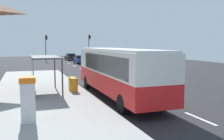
% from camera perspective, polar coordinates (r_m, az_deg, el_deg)
% --- Properties ---
extents(ground_plane, '(56.00, 92.00, 0.04)m').
position_cam_1_polar(ground_plane, '(30.34, -5.51, -0.70)').
color(ground_plane, '#262628').
extents(sidewalk_platform, '(6.20, 30.00, 0.18)m').
position_cam_1_polar(sidewalk_platform, '(17.56, -16.06, -5.44)').
color(sidewalk_platform, '#999993').
rests_on(sidewalk_platform, ground).
extents(lane_stripe_seg_0, '(0.16, 2.20, 0.01)m').
position_cam_1_polar(lane_stripe_seg_0, '(12.52, 19.69, -10.56)').
color(lane_stripe_seg_0, silver).
rests_on(lane_stripe_seg_0, ground).
extents(lane_stripe_seg_1, '(0.16, 2.20, 0.01)m').
position_cam_1_polar(lane_stripe_seg_1, '(16.54, 8.53, -6.26)').
color(lane_stripe_seg_1, silver).
rests_on(lane_stripe_seg_1, ground).
extents(lane_stripe_seg_2, '(0.16, 2.20, 0.01)m').
position_cam_1_polar(lane_stripe_seg_2, '(20.99, 2.00, -3.59)').
color(lane_stripe_seg_2, silver).
rests_on(lane_stripe_seg_2, ground).
extents(lane_stripe_seg_3, '(0.16, 2.20, 0.01)m').
position_cam_1_polar(lane_stripe_seg_3, '(25.64, -2.18, -1.84)').
color(lane_stripe_seg_3, silver).
rests_on(lane_stripe_seg_3, ground).
extents(lane_stripe_seg_4, '(0.16, 2.20, 0.01)m').
position_cam_1_polar(lane_stripe_seg_4, '(30.40, -5.06, -0.63)').
color(lane_stripe_seg_4, silver).
rests_on(lane_stripe_seg_4, ground).
extents(lane_stripe_seg_5, '(0.16, 2.20, 0.01)m').
position_cam_1_polar(lane_stripe_seg_5, '(35.23, -7.15, 0.25)').
color(lane_stripe_seg_5, silver).
rests_on(lane_stripe_seg_5, ground).
extents(lane_stripe_seg_6, '(0.16, 2.20, 0.01)m').
position_cam_1_polar(lane_stripe_seg_6, '(40.10, -8.74, 0.92)').
color(lane_stripe_seg_6, silver).
rests_on(lane_stripe_seg_6, ground).
extents(lane_stripe_seg_7, '(0.16, 2.20, 0.01)m').
position_cam_1_polar(lane_stripe_seg_7, '(45.00, -9.99, 1.45)').
color(lane_stripe_seg_7, silver).
rests_on(lane_stripe_seg_7, ground).
extents(bus, '(2.64, 11.04, 3.21)m').
position_cam_1_polar(bus, '(16.09, 1.24, 0.08)').
color(bus, red).
rests_on(bus, ground).
extents(white_van, '(2.06, 5.22, 2.30)m').
position_cam_1_polar(white_van, '(37.05, -4.75, 2.63)').
color(white_van, black).
rests_on(white_van, ground).
extents(sedan_near, '(1.86, 4.41, 1.52)m').
position_cam_1_polar(sedan_near, '(44.94, -7.34, 2.49)').
color(sedan_near, navy).
rests_on(sedan_near, ground).
extents(sedan_far, '(1.96, 4.46, 1.52)m').
position_cam_1_polar(sedan_far, '(54.67, -9.62, 3.06)').
color(sedan_far, black).
rests_on(sedan_far, ground).
extents(ticket_machine, '(0.66, 0.76, 1.94)m').
position_cam_1_polar(ticket_machine, '(11.17, -18.96, -6.36)').
color(ticket_machine, silver).
rests_on(ticket_machine, sidewalk_platform).
extents(recycling_bin_orange, '(0.52, 0.52, 0.95)m').
position_cam_1_polar(recycling_bin_orange, '(17.44, -8.80, -3.46)').
color(recycling_bin_orange, orange).
rests_on(recycling_bin_orange, sidewalk_platform).
extents(recycling_bin_yellow, '(0.52, 0.52, 0.95)m').
position_cam_1_polar(recycling_bin_yellow, '(18.12, -9.23, -3.11)').
color(recycling_bin_yellow, yellow).
rests_on(recycling_bin_yellow, sidewalk_platform).
extents(traffic_light_near_side, '(0.49, 0.28, 5.47)m').
position_cam_1_polar(traffic_light_near_side, '(51.24, -5.30, 6.08)').
color(traffic_light_near_side, '#2D2D2D').
rests_on(traffic_light_near_side, ground).
extents(traffic_light_far_side, '(0.49, 0.28, 5.32)m').
position_cam_1_polar(traffic_light_far_side, '(50.55, -15.05, 5.80)').
color(traffic_light_far_side, '#2D2D2D').
rests_on(traffic_light_far_side, ground).
extents(bus_shelter, '(1.80, 4.00, 2.50)m').
position_cam_1_polar(bus_shelter, '(17.19, -16.27, 1.08)').
color(bus_shelter, '#4C4C51').
rests_on(bus_shelter, sidewalk_platform).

